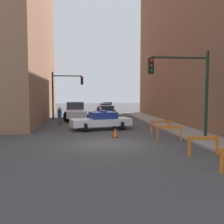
{
  "coord_description": "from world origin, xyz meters",
  "views": [
    {
      "loc": [
        -1.59,
        -13.92,
        2.86
      ],
      "look_at": [
        0.97,
        5.2,
        1.43
      ],
      "focal_mm": 40.0,
      "sensor_mm": 36.0,
      "label": 1
    }
  ],
  "objects_px": {
    "pedestrian_crossing": "(60,116)",
    "parked_car_far": "(107,106)",
    "white_truck": "(75,111)",
    "barrier_back": "(169,131)",
    "barrier_mid": "(203,143)",
    "traffic_cone": "(115,132)",
    "traffic_light_far": "(63,89)",
    "barrier_corner": "(161,125)",
    "parked_car_near": "(107,110)",
    "traffic_light_near": "(188,82)",
    "parked_car_mid": "(105,107)",
    "police_car": "(101,120)"
  },
  "relations": [
    {
      "from": "white_truck",
      "to": "parked_car_near",
      "type": "bearing_deg",
      "value": 44.44
    },
    {
      "from": "white_truck",
      "to": "traffic_cone",
      "type": "height_order",
      "value": "white_truck"
    },
    {
      "from": "police_car",
      "to": "white_truck",
      "type": "bearing_deg",
      "value": 3.42
    },
    {
      "from": "barrier_back",
      "to": "traffic_cone",
      "type": "relative_size",
      "value": 2.42
    },
    {
      "from": "traffic_light_far",
      "to": "police_car",
      "type": "xyz_separation_m",
      "value": [
        3.48,
        -8.46,
        -2.67
      ]
    },
    {
      "from": "parked_car_mid",
      "to": "pedestrian_crossing",
      "type": "xyz_separation_m",
      "value": [
        -5.91,
        -16.91,
        0.19
      ]
    },
    {
      "from": "parked_car_mid",
      "to": "traffic_light_far",
      "type": "bearing_deg",
      "value": -122.46
    },
    {
      "from": "parked_car_near",
      "to": "parked_car_mid",
      "type": "bearing_deg",
      "value": 88.01
    },
    {
      "from": "traffic_light_near",
      "to": "barrier_corner",
      "type": "relative_size",
      "value": 3.26
    },
    {
      "from": "barrier_mid",
      "to": "traffic_cone",
      "type": "xyz_separation_m",
      "value": [
        -3.3,
        5.34,
        -0.3
      ]
    },
    {
      "from": "pedestrian_crossing",
      "to": "barrier_back",
      "type": "distance_m",
      "value": 10.98
    },
    {
      "from": "traffic_light_far",
      "to": "white_truck",
      "type": "bearing_deg",
      "value": -24.58
    },
    {
      "from": "traffic_light_far",
      "to": "parked_car_far",
      "type": "bearing_deg",
      "value": 67.64
    },
    {
      "from": "traffic_light_far",
      "to": "pedestrian_crossing",
      "type": "distance_m",
      "value": 5.98
    },
    {
      "from": "traffic_light_near",
      "to": "parked_car_far",
      "type": "xyz_separation_m",
      "value": [
        -1.17,
        30.93,
        -2.86
      ]
    },
    {
      "from": "parked_car_near",
      "to": "barrier_corner",
      "type": "bearing_deg",
      "value": -79.12
    },
    {
      "from": "traffic_light_near",
      "to": "parked_car_mid",
      "type": "bearing_deg",
      "value": 94.68
    },
    {
      "from": "parked_car_mid",
      "to": "traffic_cone",
      "type": "bearing_deg",
      "value": -99.68
    },
    {
      "from": "traffic_cone",
      "to": "parked_car_far",
      "type": "bearing_deg",
      "value": 84.47
    },
    {
      "from": "pedestrian_crossing",
      "to": "parked_car_mid",
      "type": "bearing_deg",
      "value": -53.66
    },
    {
      "from": "white_truck",
      "to": "barrier_mid",
      "type": "relative_size",
      "value": 3.45
    },
    {
      "from": "traffic_light_far",
      "to": "police_car",
      "type": "distance_m",
      "value": 9.53
    },
    {
      "from": "traffic_light_near",
      "to": "pedestrian_crossing",
      "type": "height_order",
      "value": "traffic_light_near"
    },
    {
      "from": "parked_car_near",
      "to": "barrier_mid",
      "type": "relative_size",
      "value": 2.73
    },
    {
      "from": "barrier_back",
      "to": "barrier_corner",
      "type": "distance_m",
      "value": 2.93
    },
    {
      "from": "police_car",
      "to": "parked_car_near",
      "type": "bearing_deg",
      "value": -20.46
    },
    {
      "from": "barrier_corner",
      "to": "parked_car_near",
      "type": "bearing_deg",
      "value": 98.63
    },
    {
      "from": "traffic_light_far",
      "to": "police_car",
      "type": "relative_size",
      "value": 1.04
    },
    {
      "from": "parked_car_mid",
      "to": "traffic_cone",
      "type": "xyz_separation_m",
      "value": [
        -1.85,
        -23.62,
        -0.36
      ]
    },
    {
      "from": "white_truck",
      "to": "parked_car_mid",
      "type": "relative_size",
      "value": 1.24
    },
    {
      "from": "white_truck",
      "to": "barrier_back",
      "type": "bearing_deg",
      "value": -69.57
    },
    {
      "from": "barrier_back",
      "to": "barrier_corner",
      "type": "bearing_deg",
      "value": 81.27
    },
    {
      "from": "parked_car_far",
      "to": "barrier_corner",
      "type": "distance_m",
      "value": 27.57
    },
    {
      "from": "traffic_light_near",
      "to": "barrier_corner",
      "type": "bearing_deg",
      "value": 97.75
    },
    {
      "from": "traffic_light_far",
      "to": "white_truck",
      "type": "relative_size",
      "value": 0.94
    },
    {
      "from": "traffic_light_near",
      "to": "parked_car_mid",
      "type": "xyz_separation_m",
      "value": [
        -2.11,
        25.74,
        -2.86
      ]
    },
    {
      "from": "traffic_light_near",
      "to": "white_truck",
      "type": "bearing_deg",
      "value": 116.11
    },
    {
      "from": "pedestrian_crossing",
      "to": "barrier_corner",
      "type": "height_order",
      "value": "pedestrian_crossing"
    },
    {
      "from": "parked_car_far",
      "to": "barrier_back",
      "type": "xyz_separation_m",
      "value": [
        0.26,
        -30.46,
        -0.06
      ]
    },
    {
      "from": "pedestrian_crossing",
      "to": "white_truck",
      "type": "bearing_deg",
      "value": -50.0
    },
    {
      "from": "pedestrian_crossing",
      "to": "parked_car_far",
      "type": "bearing_deg",
      "value": -51.61
    },
    {
      "from": "white_truck",
      "to": "barrier_back",
      "type": "distance_m",
      "value": 14.38
    },
    {
      "from": "pedestrian_crossing",
      "to": "traffic_light_near",
      "type": "bearing_deg",
      "value": -172.12
    },
    {
      "from": "traffic_light_far",
      "to": "white_truck",
      "type": "height_order",
      "value": "traffic_light_far"
    },
    {
      "from": "police_car",
      "to": "parked_car_mid",
      "type": "height_order",
      "value": "police_car"
    },
    {
      "from": "parked_car_near",
      "to": "parked_car_mid",
      "type": "distance_m",
      "value": 7.74
    },
    {
      "from": "traffic_light_far",
      "to": "parked_car_mid",
      "type": "bearing_deg",
      "value": 62.74
    },
    {
      "from": "traffic_light_near",
      "to": "pedestrian_crossing",
      "type": "relative_size",
      "value": 3.13
    },
    {
      "from": "parked_car_far",
      "to": "pedestrian_crossing",
      "type": "height_order",
      "value": "pedestrian_crossing"
    },
    {
      "from": "traffic_light_near",
      "to": "pedestrian_crossing",
      "type": "bearing_deg",
      "value": 132.26
    }
  ]
}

